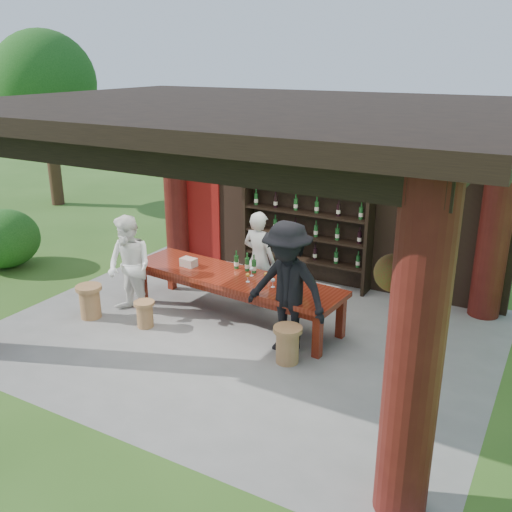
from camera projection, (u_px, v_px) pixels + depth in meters
The scene contains 15 objects.
ground at pixel (243, 333), 8.90m from camera, with size 90.00×90.00×0.00m, color #2D5119.
pavilion at pixel (256, 194), 8.55m from camera, with size 7.50×6.00×3.60m.
wine_shelf at pixel (306, 225), 10.59m from camera, with size 2.51×0.38×2.21m.
tasting_table at pixel (235, 282), 9.18m from camera, with size 3.75×1.25×0.75m.
stool_near_left at pixel (145, 313), 9.03m from camera, with size 0.33×0.33×0.43m.
stool_near_right at pixel (288, 344), 7.96m from camera, with size 0.41×0.41×0.54m.
stool_far_left at pixel (90, 301), 9.34m from camera, with size 0.42×0.42×0.56m.
host at pixel (259, 259), 9.64m from camera, with size 0.61×0.40×1.67m, color silver.
guest_woman at pixel (130, 267), 9.27m from camera, with size 0.82×0.64×1.69m, color white.
guest_man at pixel (287, 288), 8.06m from camera, with size 1.27×0.73×1.96m, color black.
table_bottles at pixel (246, 262), 9.32m from camera, with size 0.44×0.12×0.31m.
table_glasses at pixel (265, 278), 8.86m from camera, with size 0.78×0.33×0.15m.
napkin_basket at pixel (189, 262), 9.54m from camera, with size 0.26×0.18×0.14m, color #BF6672.
shrubs at pixel (428, 312), 8.30m from camera, with size 14.20×9.43×1.36m.
trees at pixel (496, 112), 7.71m from camera, with size 21.08×10.01×4.80m.
Camera 1 is at (4.09, -6.87, 4.08)m, focal length 40.00 mm.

